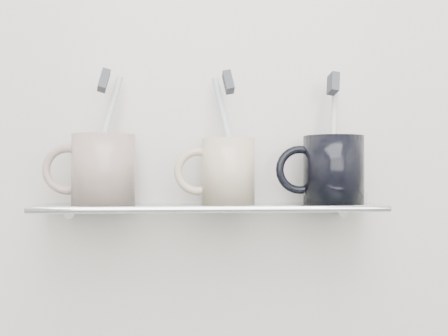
{
  "coord_description": "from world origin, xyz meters",
  "views": [
    {
      "loc": [
        -0.04,
        0.22,
        1.14
      ],
      "look_at": [
        0.02,
        1.04,
        1.15
      ],
      "focal_mm": 45.0,
      "sensor_mm": 36.0,
      "label": 1
    }
  ],
  "objects": [
    {
      "name": "mug_left",
      "position": [
        -0.16,
        1.04,
        1.15
      ],
      "size": [
        0.11,
        0.11,
        0.1
      ],
      "primitive_type": "cylinder",
      "rotation": [
        0.0,
        0.0,
        -0.19
      ],
      "color": "silver",
      "rests_on": "shelf_glass"
    },
    {
      "name": "bristles_right",
      "position": [
        0.19,
        1.04,
        1.28
      ],
      "size": [
        0.02,
        0.03,
        0.04
      ],
      "primitive_type": "cube",
      "rotation": [
        -0.25,
        0.15,
        0.1
      ],
      "color": "#3A3D44",
      "rests_on": "toothbrush_right"
    },
    {
      "name": "bristles_left",
      "position": [
        -0.16,
        1.04,
        1.28
      ],
      "size": [
        0.02,
        0.03,
        0.04
      ],
      "primitive_type": "cube",
      "rotation": [
        -0.24,
        0.26,
        0.12
      ],
      "color": "#3A3D44",
      "rests_on": "toothbrush_left"
    },
    {
      "name": "mug_right",
      "position": [
        0.19,
        1.04,
        1.15
      ],
      "size": [
        0.11,
        0.11,
        0.1
      ],
      "primitive_type": "cylinder",
      "rotation": [
        0.0,
        0.0,
        0.25
      ],
      "color": "black",
      "rests_on": "shelf_glass"
    },
    {
      "name": "bristles_center",
      "position": [
        0.03,
        1.04,
        1.28
      ],
      "size": [
        0.02,
        0.03,
        0.04
      ],
      "primitive_type": "cube",
      "rotation": [
        -0.28,
        -0.19,
        0.03
      ],
      "color": "#3A3D44",
      "rests_on": "toothbrush_center"
    },
    {
      "name": "toothbrush_right",
      "position": [
        0.19,
        1.04,
        1.2
      ],
      "size": [
        0.03,
        0.06,
        0.19
      ],
      "primitive_type": "cylinder",
      "rotation": [
        -0.25,
        0.15,
        0.1
      ],
      "color": "beige",
      "rests_on": "mug_right"
    },
    {
      "name": "shelf_rail",
      "position": [
        0.0,
        0.98,
        1.1
      ],
      "size": [
        0.5,
        0.01,
        0.01
      ],
      "primitive_type": "cylinder",
      "rotation": [
        0.0,
        1.57,
        0.0
      ],
      "color": "silver",
      "rests_on": "shelf_glass"
    },
    {
      "name": "chrome_cap",
      "position": [
        0.22,
        1.04,
        1.11
      ],
      "size": [
        0.04,
        0.04,
        0.02
      ],
      "primitive_type": "cylinder",
      "color": "silver",
      "rests_on": "shelf_glass"
    },
    {
      "name": "toothbrush_center",
      "position": [
        0.03,
        1.04,
        1.2
      ],
      "size": [
        0.05,
        0.06,
        0.18
      ],
      "primitive_type": "cylinder",
      "rotation": [
        -0.28,
        -0.19,
        0.03
      ],
      "color": "silver",
      "rests_on": "mug_center"
    },
    {
      "name": "bracket_left",
      "position": [
        -0.21,
        1.09,
        1.09
      ],
      "size": [
        0.02,
        0.03,
        0.02
      ],
      "primitive_type": "cylinder",
      "rotation": [
        1.57,
        0.0,
        0.0
      ],
      "color": "silver",
      "rests_on": "wall_back"
    },
    {
      "name": "mug_center_handle",
      "position": [
        -0.02,
        1.04,
        1.15
      ],
      "size": [
        0.07,
        0.01,
        0.07
      ],
      "primitive_type": "torus",
      "rotation": [
        1.57,
        0.0,
        0.0
      ],
      "color": "beige",
      "rests_on": "mug_center"
    },
    {
      "name": "toothbrush_left",
      "position": [
        -0.16,
        1.04,
        1.2
      ],
      "size": [
        0.05,
        0.06,
        0.18
      ],
      "primitive_type": "cylinder",
      "rotation": [
        -0.24,
        0.26,
        0.12
      ],
      "color": "#BDBDBE",
      "rests_on": "mug_left"
    },
    {
      "name": "mug_left_handle",
      "position": [
        -0.21,
        1.04,
        1.15
      ],
      "size": [
        0.07,
        0.01,
        0.07
      ],
      "primitive_type": "torus",
      "rotation": [
        1.57,
        0.0,
        0.0
      ],
      "color": "silver",
      "rests_on": "mug_left"
    },
    {
      "name": "mug_center",
      "position": [
        0.03,
        1.04,
        1.15
      ],
      "size": [
        0.1,
        0.1,
        0.1
      ],
      "primitive_type": "cylinder",
      "rotation": [
        0.0,
        0.0,
        0.33
      ],
      "color": "beige",
      "rests_on": "shelf_glass"
    },
    {
      "name": "wall_back",
      "position": [
        0.0,
        1.1,
        1.25
      ],
      "size": [
        2.5,
        0.0,
        2.5
      ],
      "primitive_type": "plane",
      "rotation": [
        1.57,
        0.0,
        0.0
      ],
      "color": "beige",
      "rests_on": "ground"
    },
    {
      "name": "bracket_right",
      "position": [
        0.21,
        1.09,
        1.09
      ],
      "size": [
        0.02,
        0.03,
        0.02
      ],
      "primitive_type": "cylinder",
      "rotation": [
        1.57,
        0.0,
        0.0
      ],
      "color": "silver",
      "rests_on": "wall_back"
    },
    {
      "name": "shelf_glass",
      "position": [
        0.0,
        1.04,
        1.1
      ],
      "size": [
        0.5,
        0.12,
        0.01
      ],
      "primitive_type": "cube",
      "color": "silver",
      "rests_on": "wall_back"
    },
    {
      "name": "mug_right_handle",
      "position": [
        0.13,
        1.04,
        1.15
      ],
      "size": [
        0.07,
        0.01,
        0.07
      ],
      "primitive_type": "torus",
      "rotation": [
        1.57,
        0.0,
        0.0
      ],
      "color": "black",
      "rests_on": "mug_right"
    }
  ]
}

